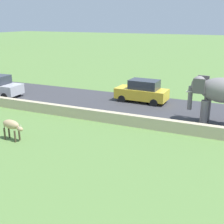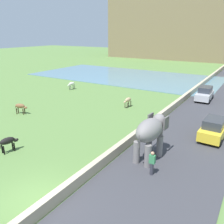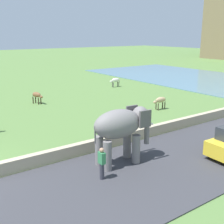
{
  "view_description": "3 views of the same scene",
  "coord_description": "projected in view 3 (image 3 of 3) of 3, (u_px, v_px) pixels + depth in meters",
  "views": [
    {
      "loc": [
        -15.17,
        5.81,
        6.35
      ],
      "look_at": [
        -0.16,
        12.57,
        1.19
      ],
      "focal_mm": 48.33,
      "sensor_mm": 36.0,
      "label": 1
    },
    {
      "loc": [
        9.06,
        -6.75,
        8.43
      ],
      "look_at": [
        -1.35,
        9.92,
        1.8
      ],
      "focal_mm": 38.28,
      "sensor_mm": 36.0,
      "label": 2
    },
    {
      "loc": [
        14.84,
        -1.55,
        6.72
      ],
      "look_at": [
        0.18,
        8.92,
        1.85
      ],
      "focal_mm": 46.95,
      "sensor_mm": 36.0,
      "label": 3
    }
  ],
  "objects": [
    {
      "name": "barrier_wall",
      "position": [
        212.0,
        115.0,
        23.34
      ],
      "size": [
        0.4,
        110.0,
        0.71
      ],
      "primitive_type": "cube",
      "color": "tan",
      "rests_on": "ground"
    },
    {
      "name": "lake",
      "position": [
        196.0,
        78.0,
        44.79
      ],
      "size": [
        36.0,
        18.0,
        0.08
      ],
      "primitive_type": "cube",
      "color": "slate",
      "rests_on": "ground"
    },
    {
      "name": "elephant",
      "position": [
        122.0,
        127.0,
        15.09
      ],
      "size": [
        1.59,
        3.51,
        2.99
      ],
      "color": "slate",
      "rests_on": "ground"
    },
    {
      "name": "person_beside_elephant",
      "position": [
        102.0,
        163.0,
        13.61
      ],
      "size": [
        0.36,
        0.22,
        1.63
      ],
      "color": "#33333D",
      "rests_on": "ground"
    },
    {
      "name": "cow_brown",
      "position": [
        37.0,
        95.0,
        28.52
      ],
      "size": [
        1.42,
        0.79,
        1.15
      ],
      "color": "brown",
      "rests_on": "ground"
    },
    {
      "name": "cow_tan",
      "position": [
        160.0,
        101.0,
        26.36
      ],
      "size": [
        0.53,
        1.41,
        1.15
      ],
      "color": "tan",
      "rests_on": "ground"
    },
    {
      "name": "cow_white",
      "position": [
        115.0,
        81.0,
        37.41
      ],
      "size": [
        0.57,
        1.41,
        1.15
      ],
      "color": "silver",
      "rests_on": "ground"
    }
  ]
}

